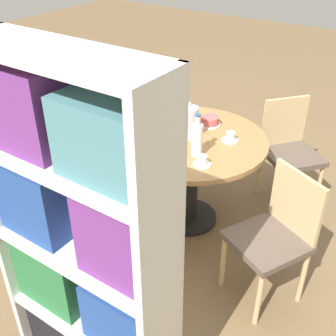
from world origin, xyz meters
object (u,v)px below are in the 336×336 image
object	(u,v)px
cake_main	(154,134)
cake_second	(210,121)
cup_b	(177,116)
coffee_pot	(189,121)
cup_d	(230,137)
water_bottle	(197,139)
bookshelf	(83,247)
chair_d	(289,149)
cup_c	(152,120)
chair_b	(72,196)
cup_a	(202,161)
chair_c	(275,234)
chair_a	(153,120)

from	to	relation	value
cake_main	cake_second	distance (m)	0.48
cake_main	cup_b	xyz separation A→B (m)	(0.04, -0.38, -0.01)
cake_main	cup_b	world-z (taller)	cake_main
coffee_pot	cup_b	size ratio (longest dim) A/B	2.25
cake_main	cake_second	bearing A→B (deg)	-118.07
cup_d	water_bottle	bearing A→B (deg)	73.13
bookshelf	coffee_pot	bearing A→B (deg)	102.85
chair_d	cake_second	size ratio (longest dim) A/B	5.13
water_bottle	cup_b	world-z (taller)	water_bottle
cup_c	cup_d	bearing A→B (deg)	-172.75
coffee_pot	cake_second	distance (m)	0.27
cup_b	cup_d	world-z (taller)	same
bookshelf	cup_c	size ratio (longest dim) A/B	14.94
coffee_pot	water_bottle	size ratio (longest dim) A/B	0.89
chair_b	cake_second	size ratio (longest dim) A/B	5.13
chair_d	cup_b	size ratio (longest dim) A/B	7.29
water_bottle	cake_second	size ratio (longest dim) A/B	1.78
chair_d	cup_c	xyz separation A→B (m)	(0.91, 0.69, 0.30)
cake_main	cup_a	bearing A→B (deg)	165.53
bookshelf	coffee_pot	size ratio (longest dim) A/B	6.63
bookshelf	cake_second	world-z (taller)	bookshelf
bookshelf	cup_a	bearing A→B (deg)	92.18
chair_d	bookshelf	size ratio (longest dim) A/B	0.49
chair_c	cup_c	xyz separation A→B (m)	(1.22, -0.39, 0.30)
cup_c	cup_b	bearing A→B (deg)	-125.65
water_bottle	cup_c	world-z (taller)	water_bottle
chair_b	cup_a	size ratio (longest dim) A/B	7.29
chair_a	bookshelf	distance (m)	2.25
cake_second	bookshelf	bearing A→B (deg)	99.97
cup_b	chair_d	bearing A→B (deg)	-146.68
bookshelf	water_bottle	distance (m)	1.24
bookshelf	cup_d	bearing A→B (deg)	91.68
chair_a	cup_d	xyz separation A→B (m)	(-0.99, 0.41, 0.30)
chair_a	chair_d	world-z (taller)	same
chair_d	cup_a	bearing A→B (deg)	-155.19
water_bottle	cake_second	world-z (taller)	water_bottle
coffee_pot	chair_d	bearing A→B (deg)	-127.01
chair_a	bookshelf	size ratio (longest dim) A/B	0.49
chair_b	cup_d	distance (m)	1.21
cake_main	cup_c	distance (m)	0.26
water_bottle	cup_b	bearing A→B (deg)	-43.78
chair_a	cake_second	bearing A→B (deg)	-159.53
chair_c	cup_d	xyz separation A→B (m)	(0.58, -0.48, 0.30)
coffee_pot	cup_b	xyz separation A→B (m)	(0.24, -0.21, -0.10)
bookshelf	cake_main	size ratio (longest dim) A/B	8.28
cake_second	cup_a	size ratio (longest dim) A/B	1.42
water_bottle	cake_main	distance (m)	0.39
coffee_pot	cup_a	bearing A→B (deg)	134.02
cup_c	chair_c	bearing A→B (deg)	162.20
cake_second	cup_b	size ratio (longest dim) A/B	1.42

